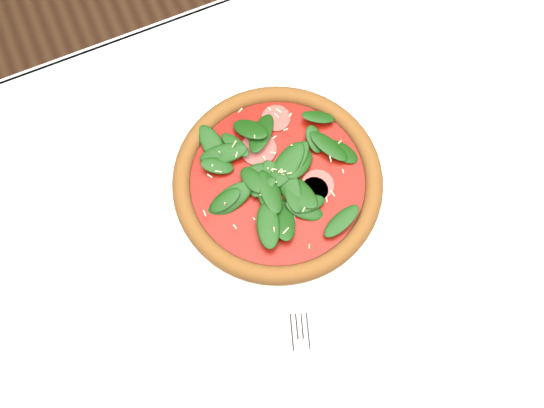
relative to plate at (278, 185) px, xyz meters
name	(u,v)px	position (x,y,z in m)	size (l,w,h in m)	color
ground	(294,316)	(0.02, -0.08, -0.76)	(6.00, 6.00, 0.00)	brown
dining_table	(309,252)	(0.02, -0.08, -0.11)	(1.21, 0.81, 0.75)	white
plate	(278,185)	(0.00, 0.00, 0.00)	(0.33, 0.33, 0.01)	white
pizza	(278,180)	(0.00, 0.00, 0.02)	(0.37, 0.37, 0.04)	brown
wine_glass	(6,203)	(-0.31, 0.06, 0.13)	(0.08, 0.08, 0.20)	white
napkin	(305,391)	(-0.08, -0.26, 0.00)	(0.15, 0.07, 0.01)	white
fork	(303,367)	(-0.07, -0.24, 0.01)	(0.07, 0.16, 0.00)	silver
saucer_far	(485,29)	(0.39, 0.11, 0.00)	(0.14, 0.14, 0.01)	white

